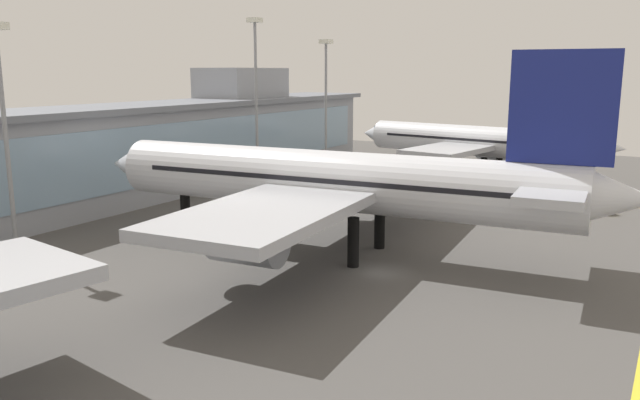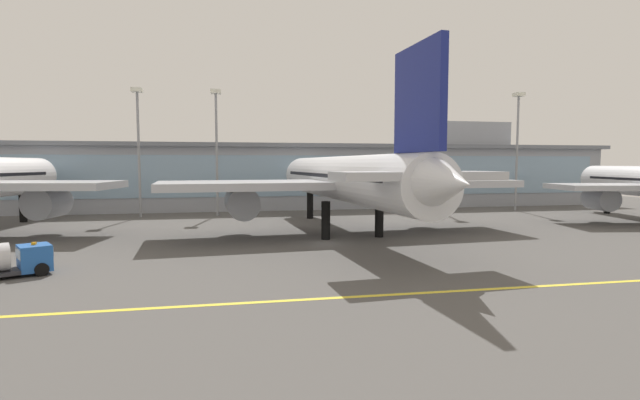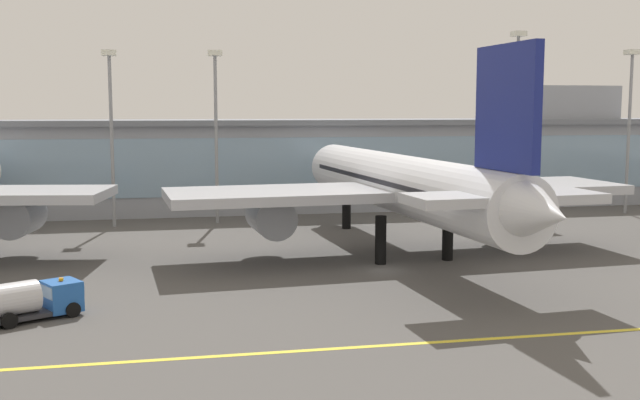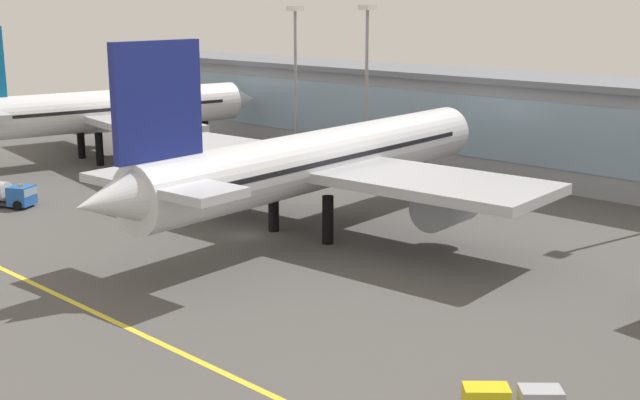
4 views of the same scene
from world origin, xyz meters
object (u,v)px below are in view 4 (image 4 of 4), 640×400
object	(u,v)px
airliner_near_left	(108,111)
apron_light_mast_east	(367,63)
airliner_near_right	(322,161)
apron_light_mast_west	(295,60)
baggage_tug_near	(511,397)

from	to	relation	value
airliner_near_left	apron_light_mast_east	xyz separation A→B (m)	(33.09, 19.88, 7.61)
airliner_near_right	apron_light_mast_west	bearing A→B (deg)	44.94
baggage_tug_near	apron_light_mast_west	size ratio (longest dim) A/B	0.23
baggage_tug_near	apron_light_mast_west	distance (m)	80.57
airliner_near_left	apron_light_mast_west	bearing A→B (deg)	-36.44
baggage_tug_near	apron_light_mast_west	world-z (taller)	apron_light_mast_west
airliner_near_left	baggage_tug_near	world-z (taller)	airliner_near_left
airliner_near_right	apron_light_mast_west	xyz separation A→B (m)	(-30.15, 26.03, 7.49)
airliner_near_right	apron_light_mast_east	distance (m)	32.47
baggage_tug_near	apron_light_mast_east	xyz separation A→B (m)	(-51.27, 46.89, 14.04)
apron_light_mast_east	airliner_near_left	bearing A→B (deg)	-149.00
airliner_near_left	airliner_near_right	world-z (taller)	airliner_near_right
apron_light_mast_west	apron_light_mast_east	bearing A→B (deg)	2.52
airliner_near_right	apron_light_mast_west	size ratio (longest dim) A/B	2.59
airliner_near_right	baggage_tug_near	distance (m)	40.36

